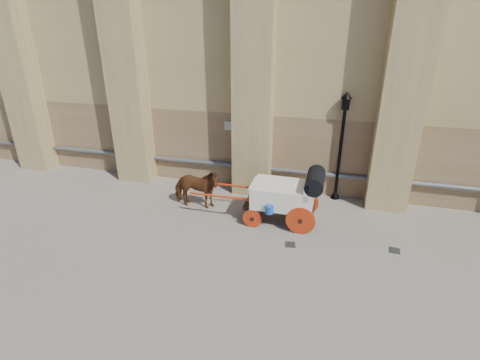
# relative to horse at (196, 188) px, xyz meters

# --- Properties ---
(ground) EXTENTS (90.00, 90.00, 0.00)m
(ground) POSITION_rel_horse_xyz_m (2.63, -1.76, -0.75)
(ground) COLOR slate
(ground) RESTS_ON ground
(horse) EXTENTS (1.81, 0.86, 1.51)m
(horse) POSITION_rel_horse_xyz_m (0.00, 0.00, 0.00)
(horse) COLOR brown
(horse) RESTS_ON ground
(carriage) EXTENTS (4.40, 1.56, 1.92)m
(carriage) POSITION_rel_horse_xyz_m (3.31, -0.19, 0.28)
(carriage) COLOR black
(carriage) RESTS_ON ground
(street_lamp) EXTENTS (0.38, 0.38, 4.05)m
(street_lamp) POSITION_rel_horse_xyz_m (4.86, 2.04, 1.41)
(street_lamp) COLOR black
(street_lamp) RESTS_ON ground
(drain_grate_near) EXTENTS (0.38, 0.38, 0.01)m
(drain_grate_near) POSITION_rel_horse_xyz_m (3.63, -1.56, -0.75)
(drain_grate_near) COLOR black
(drain_grate_near) RESTS_ON ground
(drain_grate_far) EXTENTS (0.36, 0.36, 0.01)m
(drain_grate_far) POSITION_rel_horse_xyz_m (6.70, -1.08, -0.75)
(drain_grate_far) COLOR black
(drain_grate_far) RESTS_ON ground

